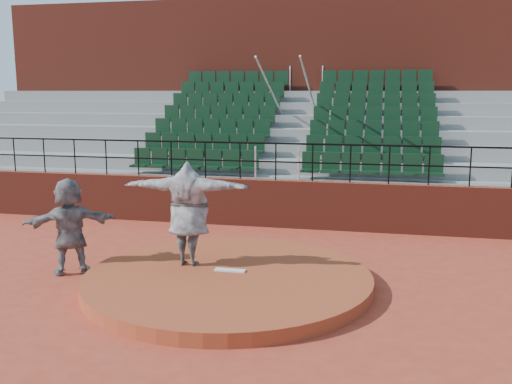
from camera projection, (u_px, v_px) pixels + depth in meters
ground at (228, 286)px, 10.94m from camera, size 90.00×90.00×0.00m
pitchers_mound at (228, 280)px, 10.92m from camera, size 5.50×5.50×0.25m
pitching_rubber at (230, 270)px, 11.04m from camera, size 0.60×0.15×0.03m
boundary_wall at (276, 203)px, 15.64m from camera, size 24.00×0.30×1.30m
wall_railing at (276, 153)px, 15.40m from camera, size 24.04×0.05×1.03m
seating_deck at (295, 159)px, 19.00m from camera, size 24.00×5.97×4.63m
press_box_facade at (311, 95)px, 22.44m from camera, size 24.00×3.00×7.10m
pitcher at (188, 214)px, 11.32m from camera, size 2.57×0.76×2.08m
fielder at (70, 226)px, 11.56m from camera, size 1.89×1.42×1.98m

